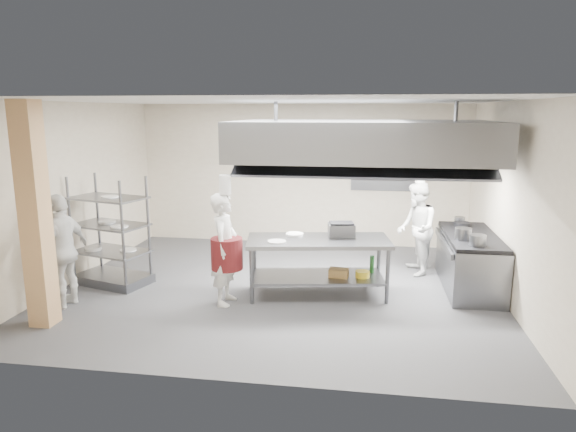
% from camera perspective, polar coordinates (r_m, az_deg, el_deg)
% --- Properties ---
extents(floor, '(7.00, 7.00, 0.00)m').
position_cam_1_polar(floor, '(8.50, -1.08, -8.00)').
color(floor, '#3A3A3D').
rests_on(floor, ground).
extents(ceiling, '(7.00, 7.00, 0.00)m').
position_cam_1_polar(ceiling, '(8.01, -1.16, 12.66)').
color(ceiling, silver).
rests_on(ceiling, wall_back).
extents(wall_back, '(7.00, 0.00, 7.00)m').
position_cam_1_polar(wall_back, '(11.06, 1.56, 4.58)').
color(wall_back, '#BFAF97').
rests_on(wall_back, ground).
extents(wall_left, '(0.00, 6.00, 6.00)m').
position_cam_1_polar(wall_left, '(9.37, -22.72, 2.41)').
color(wall_left, '#BFAF97').
rests_on(wall_left, ground).
extents(wall_right, '(0.00, 6.00, 6.00)m').
position_cam_1_polar(wall_right, '(8.28, 23.50, 1.23)').
color(wall_right, '#BFAF97').
rests_on(wall_right, ground).
extents(column, '(0.30, 0.30, 3.00)m').
position_cam_1_polar(column, '(7.48, -26.29, -0.02)').
color(column, tan).
rests_on(column, floor).
extents(exhaust_hood, '(4.00, 2.50, 0.60)m').
position_cam_1_polar(exhaust_hood, '(8.30, 8.32, 8.36)').
color(exhaust_hood, slate).
rests_on(exhaust_hood, ceiling).
extents(hood_strip_a, '(1.60, 0.12, 0.04)m').
position_cam_1_polar(hood_strip_a, '(8.38, 2.05, 6.31)').
color(hood_strip_a, white).
rests_on(hood_strip_a, exhaust_hood).
extents(hood_strip_b, '(1.60, 0.12, 0.04)m').
position_cam_1_polar(hood_strip_b, '(8.36, 14.46, 5.94)').
color(hood_strip_b, white).
rests_on(hood_strip_b, exhaust_hood).
extents(wall_shelf, '(1.50, 0.28, 0.04)m').
position_cam_1_polar(wall_shelf, '(10.82, 10.98, 4.22)').
color(wall_shelf, slate).
rests_on(wall_shelf, wall_back).
extents(island, '(2.31, 1.25, 0.91)m').
position_cam_1_polar(island, '(8.07, 3.35, -5.70)').
color(island, gray).
rests_on(island, floor).
extents(island_worktop, '(2.31, 1.25, 0.06)m').
position_cam_1_polar(island_worktop, '(7.95, 3.39, -2.77)').
color(island_worktop, slate).
rests_on(island_worktop, island).
extents(island_undershelf, '(2.12, 1.13, 0.04)m').
position_cam_1_polar(island_undershelf, '(8.12, 3.34, -6.74)').
color(island_undershelf, slate).
rests_on(island_undershelf, island).
extents(pass_rack, '(1.35, 1.01, 1.81)m').
position_cam_1_polar(pass_rack, '(8.98, -19.17, -1.57)').
color(pass_rack, gray).
rests_on(pass_rack, floor).
extents(cooking_range, '(0.80, 2.00, 0.84)m').
position_cam_1_polar(cooking_range, '(8.90, 19.52, -4.95)').
color(cooking_range, slate).
rests_on(cooking_range, floor).
extents(range_top, '(0.78, 1.96, 0.06)m').
position_cam_1_polar(range_top, '(8.79, 19.72, -2.13)').
color(range_top, black).
rests_on(range_top, cooking_range).
extents(chef_head, '(0.42, 0.63, 1.68)m').
position_cam_1_polar(chef_head, '(7.68, -6.99, -3.66)').
color(chef_head, silver).
rests_on(chef_head, floor).
extents(chef_line, '(0.71, 0.87, 1.65)m').
position_cam_1_polar(chef_line, '(9.28, 14.09, -1.37)').
color(chef_line, white).
rests_on(chef_line, floor).
extents(chef_plating, '(0.54, 1.03, 1.69)m').
position_cam_1_polar(chef_plating, '(8.23, -23.75, -3.53)').
color(chef_plating, silver).
rests_on(chef_plating, floor).
extents(griddle, '(0.45, 0.38, 0.20)m').
position_cam_1_polar(griddle, '(8.13, 5.95, -1.56)').
color(griddle, slate).
rests_on(griddle, island_worktop).
extents(wicker_basket, '(0.31, 0.23, 0.13)m').
position_cam_1_polar(wicker_basket, '(8.05, 5.65, -6.31)').
color(wicker_basket, olive).
rests_on(wicker_basket, island_undershelf).
extents(stockpot, '(0.25, 0.25, 0.18)m').
position_cam_1_polar(stockpot, '(8.40, 18.90, -1.86)').
color(stockpot, gray).
rests_on(stockpot, range_top).
extents(plate_stack, '(0.28, 0.28, 0.05)m').
position_cam_1_polar(plate_stack, '(9.06, -19.04, -3.57)').
color(plate_stack, white).
rests_on(plate_stack, pass_rack).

